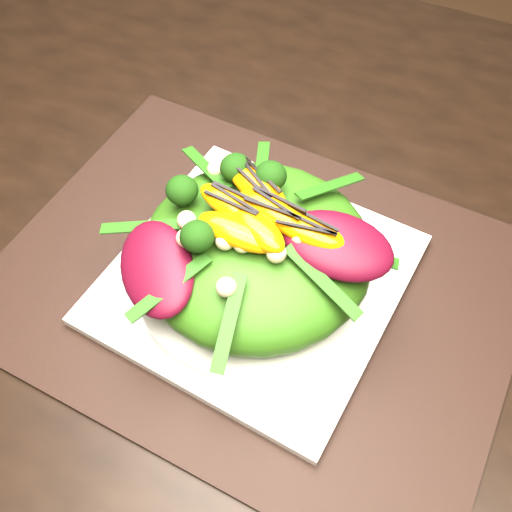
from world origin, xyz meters
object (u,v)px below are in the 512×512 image
at_px(dining_table, 201,198).
at_px(placemat, 256,282).
at_px(orange_segment, 248,194).
at_px(lettuce_mound, 256,251).
at_px(salad_bowl, 256,271).
at_px(plate_base, 256,279).

xyz_separation_m(dining_table, placemat, (0.11, -0.09, 0.02)).
distance_m(dining_table, orange_segment, 0.16).
height_order(placemat, lettuce_mound, lettuce_mound).
distance_m(dining_table, salad_bowl, 0.15).
xyz_separation_m(lettuce_mound, orange_segment, (-0.02, 0.02, 0.04)).
height_order(dining_table, placemat, dining_table).
height_order(salad_bowl, lettuce_mound, lettuce_mound).
relative_size(plate_base, salad_bowl, 1.13).
bearing_deg(orange_segment, dining_table, 145.04).
xyz_separation_m(dining_table, salad_bowl, (0.11, -0.09, 0.04)).
xyz_separation_m(plate_base, lettuce_mound, (0.00, 0.00, 0.04)).
bearing_deg(salad_bowl, lettuce_mound, 0.00).
bearing_deg(lettuce_mound, orange_segment, 128.92).
bearing_deg(plate_base, lettuce_mound, 0.00).
relative_size(placemat, salad_bowl, 2.12).
bearing_deg(lettuce_mound, placemat, 0.00).
bearing_deg(plate_base, placemat, 0.00).
bearing_deg(salad_bowl, orange_segment, 128.92).
relative_size(placemat, lettuce_mound, 2.31).
xyz_separation_m(placemat, orange_segment, (-0.02, 0.02, 0.09)).
distance_m(salad_bowl, lettuce_mound, 0.03).
bearing_deg(plate_base, dining_table, 141.73).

